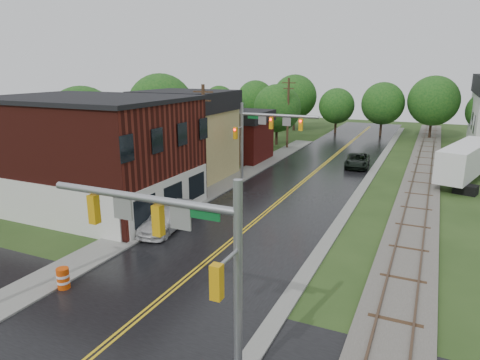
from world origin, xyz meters
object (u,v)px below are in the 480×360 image
Objects in this scene: tree_left_b at (162,109)px; tree_left_e at (278,109)px; traffic_signal_near at (178,239)px; construction_barrel at (63,278)px; semi_trailer at (466,160)px; brick_building at (92,153)px; pickup_white at (164,219)px; suv_dark at (357,161)px; traffic_signal_far at (263,128)px; utility_pole_c at (288,112)px; utility_pole_b at (204,137)px; tree_left_a at (84,124)px; tree_left_c at (225,114)px.

tree_left_b is 16.67m from tree_left_e.
traffic_signal_near is 9.75m from construction_barrel.
tree_left_b is 0.86× the size of semi_trailer.
brick_building is at bearing -72.39° from tree_left_b.
brick_building is 8.65m from pickup_white.
suv_dark is (21.35, 4.76, -5.00)m from tree_left_b.
brick_building is 15.03m from traffic_signal_far.
pickup_white is (2.00, -31.04, -3.99)m from utility_pole_c.
traffic_signal_far is at bearing -78.91° from utility_pole_c.
suv_dark is at bearing 54.91° from utility_pole_b.
tree_left_a is at bearing 130.80° from construction_barrel.
tree_left_a is (-23.32, 19.90, 0.15)m from traffic_signal_near.
traffic_signal_near is 1.42× the size of suv_dark.
utility_pole_b is 19.24m from tree_left_c.
suv_dark is at bearing -36.80° from tree_left_e.
tree_left_c is (4.00, 8.00, -1.21)m from tree_left_b.
suv_dark is at bearing 54.20° from traffic_signal_far.
tree_left_e is 25.27m from semi_trailer.
utility_pole_c is at bearing 90.00° from utility_pole_b.
construction_barrel is (-8.34, -32.15, -0.19)m from suv_dark.
utility_pole_c is at bearing 92.85° from construction_barrel.
traffic_signal_near is 0.82× the size of utility_pole_c.
traffic_signal_near is 1.00× the size of traffic_signal_far.
traffic_signal_near is 6.95× the size of construction_barrel.
utility_pole_b is at bearing 0.45° from tree_left_a.
suv_dark is at bearing 12.58° from tree_left_b.
utility_pole_c is (-10.27, 42.00, -0.25)m from traffic_signal_near.
utility_pole_b reaches higher than pickup_white.
tree_left_c is at bearing 163.86° from suv_dark.
tree_left_a is (-7.36, 6.90, 0.96)m from brick_building.
tree_left_b reaches higher than traffic_signal_near.
tree_left_c is (-1.36, 24.90, 0.36)m from brick_building.
brick_building is 1.95× the size of traffic_signal_far.
tree_left_b is 22.44m from suv_dark.
brick_building is 20.60m from traffic_signal_near.
brick_building reaches higher than traffic_signal_far.
traffic_signal_far is 0.96× the size of tree_left_c.
utility_pole_c is 2.79m from tree_left_e.
traffic_signal_near is 36.73m from tree_left_b.
brick_building is at bearing -131.99° from suv_dark.
tree_left_a is 1.68× the size of suv_dark.
semi_trailer is (20.33, 12.47, -2.58)m from utility_pole_b.
semi_trailer is (22.38, -11.43, -2.67)m from tree_left_e.
tree_left_c reaches higher than traffic_signal_near.
tree_left_e is 33.44m from pickup_white.
semi_trailer is at bearing 23.72° from traffic_signal_far.
tree_left_e is 41.80m from construction_barrel.
semi_trailer is 10.71× the size of construction_barrel.
construction_barrel is (15.01, -17.39, -4.59)m from tree_left_a.
traffic_signal_near is at bearing -95.61° from suv_dark.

